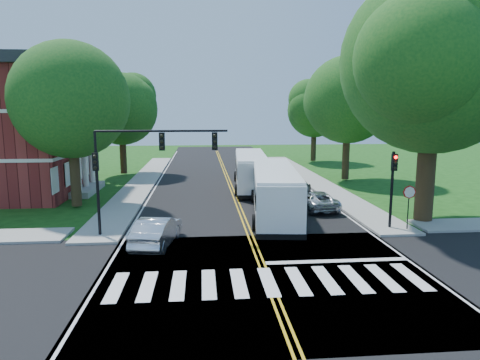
{
  "coord_description": "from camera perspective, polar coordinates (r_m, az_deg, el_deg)",
  "views": [
    {
      "loc": [
        -2.61,
        -16.66,
        6.79
      ],
      "look_at": [
        -0.16,
        10.46,
        2.4
      ],
      "focal_mm": 32.0,
      "sensor_mm": 36.0,
      "label": 1
    }
  ],
  "objects": [
    {
      "name": "center_line",
      "position": [
        39.33,
        -1.28,
        -0.76
      ],
      "size": [
        0.36,
        70.0,
        0.01
      ],
      "primitive_type": "cube",
      "color": "gold",
      "rests_on": "road"
    },
    {
      "name": "sidewalk_ne",
      "position": [
        43.58,
        9.4,
        0.18
      ],
      "size": [
        2.6,
        40.0,
        0.15
      ],
      "primitive_type": "cube",
      "color": "gray",
      "rests_on": "ground"
    },
    {
      "name": "signal_ne",
      "position": [
        25.79,
        19.7,
        0.09
      ],
      "size": [
        0.3,
        0.46,
        4.4
      ],
      "color": "black",
      "rests_on": "ground"
    },
    {
      "name": "edge_line_w",
      "position": [
        39.47,
        -11.18,
        -0.9
      ],
      "size": [
        0.12,
        70.0,
        0.01
      ],
      "primitive_type": "cube",
      "color": "silver",
      "rests_on": "road"
    },
    {
      "name": "edge_line_e",
      "position": [
        40.36,
        8.4,
        -0.6
      ],
      "size": [
        0.12,
        70.0,
        0.01
      ],
      "primitive_type": "cube",
      "color": "silver",
      "rests_on": "road"
    },
    {
      "name": "stop_sign",
      "position": [
        25.88,
        21.62,
        -2.09
      ],
      "size": [
        0.76,
        0.08,
        2.53
      ],
      "color": "black",
      "rests_on": "ground"
    },
    {
      "name": "bus_lead",
      "position": [
        27.98,
        4.63,
        -1.41
      ],
      "size": [
        3.97,
        12.36,
        3.14
      ],
      "rotation": [
        0.0,
        0.0,
        3.03
      ],
      "color": "silver",
      "rests_on": "road"
    },
    {
      "name": "dark_sedan",
      "position": [
        34.37,
        7.8,
        -1.15
      ],
      "size": [
        3.11,
        4.99,
        1.35
      ],
      "primitive_type": "imported",
      "rotation": [
        0.0,
        0.0,
        2.86
      ],
      "color": "black",
      "rests_on": "road"
    },
    {
      "name": "ground",
      "position": [
        18.18,
        3.57,
        -12.8
      ],
      "size": [
        140.0,
        140.0,
        0.0
      ],
      "primitive_type": "plane",
      "color": "#144210",
      "rests_on": "ground"
    },
    {
      "name": "tree_ne_big",
      "position": [
        28.3,
        24.4,
        14.11
      ],
      "size": [
        10.8,
        10.8,
        14.91
      ],
      "color": "#2E2112",
      "rests_on": "ground"
    },
    {
      "name": "tree_west_near",
      "position": [
        31.93,
        -21.66,
        9.85
      ],
      "size": [
        8.0,
        8.0,
        11.4
      ],
      "color": "#2E2112",
      "rests_on": "ground"
    },
    {
      "name": "crosswalk",
      "position": [
        17.71,
        3.82,
        -13.35
      ],
      "size": [
        12.6,
        3.0,
        0.01
      ],
      "primitive_type": "cube",
      "color": "silver",
      "rests_on": "road"
    },
    {
      "name": "sidewalk_nw",
      "position": [
        42.58,
        -12.77,
        -0.14
      ],
      "size": [
        2.6,
        40.0,
        0.15
      ],
      "primitive_type": "cube",
      "color": "gray",
      "rests_on": "ground"
    },
    {
      "name": "bus_follow",
      "position": [
        38.0,
        1.43,
        1.35
      ],
      "size": [
        3.47,
        11.97,
        3.06
      ],
      "rotation": [
        0.0,
        0.0,
        3.07
      ],
      "color": "silver",
      "rests_on": "road"
    },
    {
      "name": "cross_road",
      "position": [
        18.17,
        3.57,
        -12.78
      ],
      "size": [
        60.0,
        12.0,
        0.01
      ],
      "primitive_type": "cube",
      "color": "black",
      "rests_on": "ground"
    },
    {
      "name": "road",
      "position": [
        35.41,
        -0.84,
        -1.88
      ],
      "size": [
        14.0,
        96.0,
        0.01
      ],
      "primitive_type": "cube",
      "color": "black",
      "rests_on": "ground"
    },
    {
      "name": "tree_west_far",
      "position": [
        47.4,
        -15.55,
        9.08
      ],
      "size": [
        7.6,
        7.6,
        10.67
      ],
      "color": "#2E2112",
      "rests_on": "ground"
    },
    {
      "name": "hatchback",
      "position": [
        22.3,
        -11.04,
        -6.71
      ],
      "size": [
        2.38,
        4.74,
        1.49
      ],
      "primitive_type": "imported",
      "rotation": [
        0.0,
        0.0,
        2.96
      ],
      "color": "silver",
      "rests_on": "road"
    },
    {
      "name": "tree_east_far",
      "position": [
        58.64,
        9.9,
        9.1
      ],
      "size": [
        7.2,
        7.2,
        10.34
      ],
      "color": "#2E2112",
      "rests_on": "ground"
    },
    {
      "name": "stop_bar",
      "position": [
        20.41,
        12.8,
        -10.47
      ],
      "size": [
        6.6,
        0.4,
        0.01
      ],
      "primitive_type": "cube",
      "color": "silver",
      "rests_on": "road"
    },
    {
      "name": "signal_nw",
      "position": [
        23.43,
        -13.11,
        3.01
      ],
      "size": [
        7.15,
        0.46,
        5.66
      ],
      "color": "black",
      "rests_on": "ground"
    },
    {
      "name": "suv",
      "position": [
        30.29,
        10.14,
        -2.67
      ],
      "size": [
        2.44,
        4.77,
        1.29
      ],
      "primitive_type": "imported",
      "rotation": [
        0.0,
        0.0,
        3.21
      ],
      "color": "silver",
      "rests_on": "road"
    },
    {
      "name": "tree_east_mid",
      "position": [
        43.05,
        14.21,
        10.31
      ],
      "size": [
        8.4,
        8.4,
        11.93
      ],
      "color": "#2E2112",
      "rests_on": "ground"
    }
  ]
}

